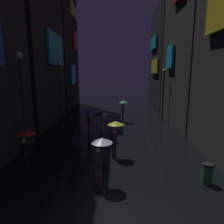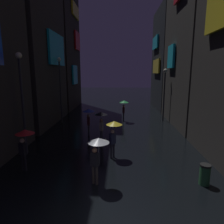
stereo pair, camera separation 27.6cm
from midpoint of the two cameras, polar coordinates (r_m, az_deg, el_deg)
building_left_mid at (r=20.73m, az=-22.28°, el=23.05°), size 4.25×8.40×18.66m
building_left_far at (r=29.13m, az=-14.85°, el=22.72°), size 4.25×7.96×21.57m
building_right_mid at (r=20.27m, az=23.92°, el=19.55°), size 4.25×8.67×16.10m
building_right_far at (r=28.48m, az=17.01°, el=14.12°), size 4.25×8.32×12.95m
pedestrian_far_right_black at (r=13.83m, az=-2.56°, el=-1.86°), size 0.90×0.90×2.12m
pedestrian_midstreet_left_yellow at (r=11.23m, az=1.19°, el=-4.94°), size 0.90×0.90×2.12m
pedestrian_midstreet_centre_clear at (r=8.54m, az=-3.27°, el=-10.26°), size 0.90×0.90×2.12m
pedestrian_near_crossing_blue at (r=15.16m, az=-6.15°, el=-0.75°), size 0.90×0.90×2.12m
pedestrian_foreground_left_green at (r=19.61m, az=3.83°, el=2.01°), size 0.90×0.90×2.12m
pedestrian_foreground_right_red at (r=10.51m, az=-23.07°, el=-7.01°), size 0.90×0.90×2.12m
streetlamp_left_far at (r=19.52m, az=-14.19°, el=7.94°), size 0.36×0.36×6.16m
streetlamp_right_far at (r=20.44m, az=15.12°, el=6.50°), size 0.36×0.36×5.16m
streetlamp_left_near at (r=12.51m, az=-23.78°, el=5.07°), size 0.36×0.36×5.90m
trash_bin at (r=9.93m, az=25.73°, el=-15.79°), size 0.46×0.46×0.93m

